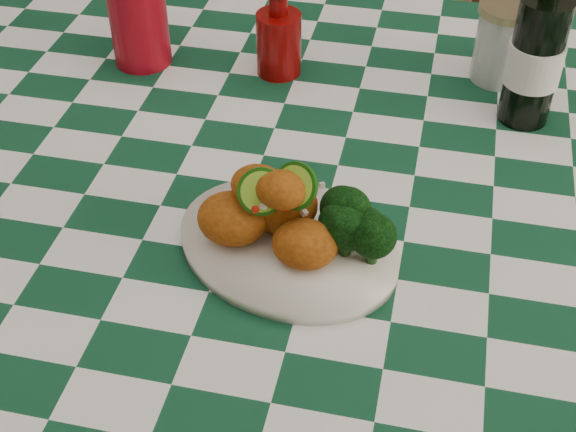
% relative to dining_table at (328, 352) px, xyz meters
% --- Properties ---
extents(dining_table, '(1.66, 1.06, 0.79)m').
position_rel_dining_table_xyz_m(dining_table, '(0.00, 0.00, 0.00)').
color(dining_table, '#0F3E25').
rests_on(dining_table, ground).
extents(plate, '(0.33, 0.30, 0.02)m').
position_rel_dining_table_xyz_m(plate, '(-0.03, -0.18, 0.40)').
color(plate, white).
rests_on(plate, dining_table).
extents(fried_chicken_pile, '(0.16, 0.11, 0.10)m').
position_rel_dining_table_xyz_m(fried_chicken_pile, '(-0.04, -0.18, 0.46)').
color(fried_chicken_pile, '#AA5210').
rests_on(fried_chicken_pile, plate).
extents(broccoli_side, '(0.09, 0.09, 0.07)m').
position_rel_dining_table_xyz_m(broccoli_side, '(0.05, -0.16, 0.44)').
color(broccoli_side, black).
rests_on(broccoli_side, plate).
extents(red_tumbler, '(0.11, 0.11, 0.16)m').
position_rel_dining_table_xyz_m(red_tumbler, '(-0.35, 0.20, 0.47)').
color(red_tumbler, maroon).
rests_on(red_tumbler, dining_table).
extents(ketchup_bottle, '(0.08, 0.08, 0.14)m').
position_rel_dining_table_xyz_m(ketchup_bottle, '(-0.13, 0.22, 0.46)').
color(ketchup_bottle, '#6F0505').
rests_on(ketchup_bottle, dining_table).
extents(mason_jar, '(0.09, 0.09, 0.12)m').
position_rel_dining_table_xyz_m(mason_jar, '(0.20, 0.27, 0.45)').
color(mason_jar, '#B2BCBA').
rests_on(mason_jar, dining_table).
extents(beer_bottle, '(0.09, 0.09, 0.25)m').
position_rel_dining_table_xyz_m(beer_bottle, '(0.24, 0.17, 0.52)').
color(beer_bottle, black).
rests_on(beer_bottle, dining_table).
extents(wooden_chair_left, '(0.49, 0.50, 0.82)m').
position_rel_dining_table_xyz_m(wooden_chair_left, '(-0.31, 0.69, 0.02)').
color(wooden_chair_left, '#472814').
rests_on(wooden_chair_left, ground).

